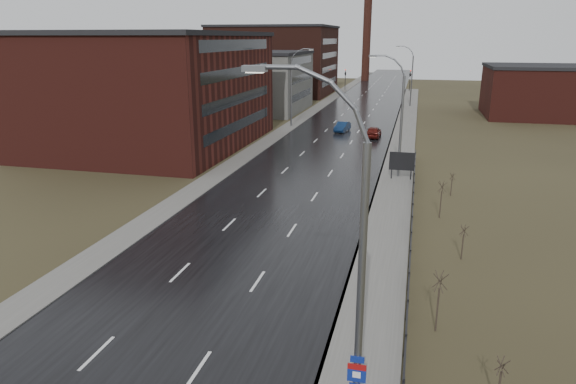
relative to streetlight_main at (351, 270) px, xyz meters
The scene contains 24 objects.
road 58.93m from the streetlight_main, 98.31° to the left, with size 14.00×300.00×0.06m, color black.
sidewalk_right 33.54m from the streetlight_main, 89.78° to the left, with size 3.20×180.00×0.18m, color #595651.
curb_right 33.57m from the streetlight_main, 92.42° to the left, with size 0.16×180.00×0.18m, color slate.
sidewalk_left 60.65m from the streetlight_main, 106.04° to the left, with size 2.40×260.00×0.12m, color #595651.
warehouse_near 52.13m from the streetlight_main, 124.42° to the left, with size 22.44×28.56×13.50m.
warehouse_mid 80.48m from the streetlight_main, 109.20° to the left, with size 16.32×20.40×10.50m.
warehouse_far 110.59m from the streetlight_main, 106.53° to the left, with size 26.52×24.48×15.50m.
building_right 82.95m from the streetlight_main, 74.74° to the left, with size 18.36×16.32×8.50m.
smokestack 149.01m from the streetlight_main, 95.58° to the left, with size 2.70×2.70×30.70m.
streetlight_main is the anchor object (origin of this frame).
streetlight_right_mid 34.01m from the streetlight_main, 89.95° to the left, with size 3.36×0.28×11.35m.
streetlight_left 62.15m from the streetlight_main, 105.08° to the left, with size 3.36×0.28×11.35m.
streetlight_right_far 88.01m from the streetlight_main, 89.98° to the left, with size 3.36×0.28×11.35m.
guardrail 17.27m from the streetlight_main, 83.61° to the left, with size 0.10×53.05×1.10m.
shrub_b 7.63m from the streetlight_main, 27.13° to the left, with size 0.49×0.51×2.04m.
shrub_c 9.15m from the streetlight_main, 66.85° to the left, with size 0.69×0.73×2.93m.
shrub_d 17.31m from the streetlight_main, 73.07° to the left, with size 0.52×0.54×2.17m.
shrub_e 24.00m from the streetlight_main, 80.72° to the left, with size 0.66×0.69×2.80m.
shrub_f 30.10m from the streetlight_main, 80.50° to the left, with size 0.48×0.50×1.99m.
billboard 33.25m from the streetlight_main, 88.91° to the left, with size 2.30×0.17×2.75m.
traffic_light_left 119.16m from the streetlight_main, 97.95° to the left, with size 0.58×2.73×5.30m.
traffic_light_right 118.01m from the streetlight_main, 90.23° to the left, with size 0.58×2.73×5.30m.
car_near 58.27m from the streetlight_main, 98.31° to the left, with size 1.44×4.14×1.36m, color #0E2348.
car_far 54.43m from the streetlight_main, 93.94° to the left, with size 1.77×4.39×1.50m, color #53120D.
Camera 1 is at (10.06, -12.22, 12.80)m, focal length 32.00 mm.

